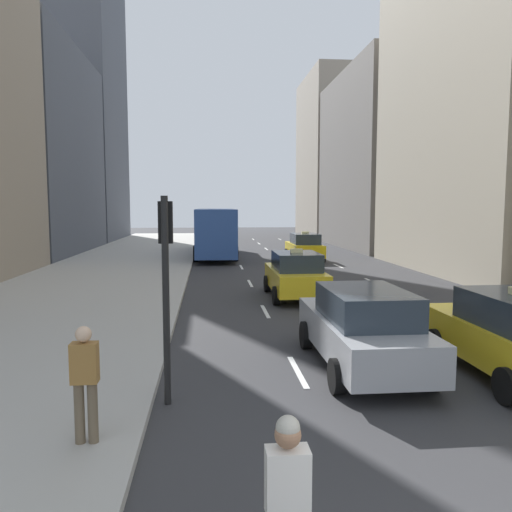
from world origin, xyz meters
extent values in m
cube|color=#ADAAA3|center=(-7.00, 27.00, 0.07)|extent=(8.00, 66.00, 0.15)
cube|color=white|center=(-0.20, 8.00, 0.01)|extent=(0.12, 2.00, 0.01)
cube|color=white|center=(-0.20, 14.00, 0.01)|extent=(0.12, 2.00, 0.01)
cube|color=white|center=(-0.20, 20.00, 0.01)|extent=(0.12, 2.00, 0.01)
cube|color=white|center=(-0.20, 26.00, 0.01)|extent=(0.12, 2.00, 0.01)
cube|color=white|center=(-0.20, 32.00, 0.01)|extent=(0.12, 2.00, 0.01)
cube|color=white|center=(-0.20, 38.00, 0.01)|extent=(0.12, 2.00, 0.01)
cube|color=white|center=(-0.20, 44.00, 0.01)|extent=(0.12, 2.00, 0.01)
cube|color=white|center=(-0.20, 50.00, 0.01)|extent=(0.12, 2.00, 0.01)
cube|color=white|center=(2.60, 8.00, 0.01)|extent=(0.12, 2.00, 0.01)
cube|color=white|center=(2.60, 14.00, 0.01)|extent=(0.12, 2.00, 0.01)
cube|color=white|center=(2.60, 20.00, 0.01)|extent=(0.12, 2.00, 0.01)
cube|color=white|center=(2.60, 26.00, 0.01)|extent=(0.12, 2.00, 0.01)
cube|color=white|center=(2.60, 32.00, 0.01)|extent=(0.12, 2.00, 0.01)
cube|color=white|center=(2.60, 38.00, 0.01)|extent=(0.12, 2.00, 0.01)
cube|color=white|center=(2.60, 44.00, 0.01)|extent=(0.12, 2.00, 0.01)
cube|color=white|center=(2.60, 50.00, 0.01)|extent=(0.12, 2.00, 0.01)
cube|color=white|center=(5.40, 14.00, 0.01)|extent=(0.12, 2.00, 0.01)
cube|color=white|center=(5.40, 20.00, 0.01)|extent=(0.12, 2.00, 0.01)
cube|color=white|center=(5.40, 26.00, 0.01)|extent=(0.12, 2.00, 0.01)
cube|color=white|center=(5.40, 32.00, 0.01)|extent=(0.12, 2.00, 0.01)
cube|color=white|center=(5.40, 38.00, 0.01)|extent=(0.12, 2.00, 0.01)
cube|color=white|center=(5.40, 44.00, 0.01)|extent=(0.12, 2.00, 0.01)
cube|color=white|center=(5.40, 50.00, 0.01)|extent=(0.12, 2.00, 0.01)
cube|color=#4C515B|center=(-14.00, 35.20, 7.26)|extent=(6.00, 15.45, 14.52)
cube|color=#4C515B|center=(-14.00, 50.01, 17.25)|extent=(6.00, 13.17, 34.50)
cube|color=#A89E89|center=(12.00, 23.09, 10.65)|extent=(6.00, 14.58, 21.29)
cube|color=slate|center=(12.00, 39.37, 7.25)|extent=(6.00, 16.00, 14.51)
cube|color=gray|center=(12.00, 54.62, 8.99)|extent=(6.00, 12.77, 17.99)
cube|color=yellow|center=(4.00, 29.12, 0.71)|extent=(1.80, 4.40, 0.76)
cube|color=#28333D|center=(4.00, 28.85, 1.41)|extent=(1.58, 2.29, 0.64)
cube|color=#F2E599|center=(4.00, 28.85, 1.80)|extent=(0.44, 0.20, 0.14)
cylinder|color=black|center=(3.10, 30.48, 0.33)|extent=(0.22, 0.66, 0.66)
cylinder|color=black|center=(4.90, 30.48, 0.33)|extent=(0.22, 0.66, 0.66)
cylinder|color=black|center=(3.10, 27.75, 0.33)|extent=(0.22, 0.66, 0.66)
cylinder|color=black|center=(4.90, 27.75, 0.33)|extent=(0.22, 0.66, 0.66)
cube|color=yellow|center=(1.20, 16.40, 0.71)|extent=(1.80, 4.40, 0.76)
cube|color=#28333D|center=(1.20, 16.14, 1.41)|extent=(1.58, 2.29, 0.64)
cube|color=#F2E599|center=(1.20, 16.14, 1.80)|extent=(0.44, 0.20, 0.14)
cylinder|color=black|center=(0.30, 17.76, 0.33)|extent=(0.22, 0.66, 0.66)
cylinder|color=black|center=(2.10, 17.76, 0.33)|extent=(0.22, 0.66, 0.66)
cylinder|color=black|center=(0.30, 15.04, 0.33)|extent=(0.22, 0.66, 0.66)
cylinder|color=black|center=(2.10, 15.04, 0.33)|extent=(0.22, 0.66, 0.66)
cube|color=yellow|center=(4.00, 7.31, 0.71)|extent=(1.80, 4.40, 0.76)
cylinder|color=black|center=(3.10, 8.67, 0.33)|extent=(0.22, 0.66, 0.66)
cylinder|color=black|center=(4.90, 8.67, 0.33)|extent=(0.22, 0.66, 0.66)
cylinder|color=black|center=(3.10, 5.94, 0.33)|extent=(0.22, 0.66, 0.66)
cube|color=#9EA0A5|center=(1.20, 8.20, 0.71)|extent=(1.80, 4.74, 0.75)
cube|color=#28333D|center=(1.20, 7.92, 1.40)|extent=(1.58, 2.47, 0.64)
cylinder|color=black|center=(0.30, 9.67, 0.33)|extent=(0.22, 0.66, 0.66)
cylinder|color=black|center=(2.10, 9.67, 0.33)|extent=(0.22, 0.66, 0.66)
cylinder|color=black|center=(0.30, 6.73, 0.33)|extent=(0.22, 0.66, 0.66)
cylinder|color=black|center=(2.10, 6.73, 0.33)|extent=(0.22, 0.66, 0.66)
cube|color=#2D519E|center=(-1.60, 32.38, 1.80)|extent=(2.50, 11.60, 2.90)
cube|color=#28333D|center=(-1.60, 38.13, 2.15)|extent=(2.30, 0.12, 1.40)
cube|color=#28333D|center=(-2.81, 32.38, 2.15)|extent=(0.08, 9.86, 1.10)
cube|color=yellow|center=(-1.60, 38.13, 3.05)|extent=(1.50, 0.10, 0.36)
cylinder|color=black|center=(-2.85, 35.97, 0.50)|extent=(0.30, 1.00, 1.00)
cylinder|color=black|center=(-0.35, 35.97, 0.50)|extent=(0.30, 1.00, 1.00)
cylinder|color=black|center=(-2.85, 29.19, 0.50)|extent=(0.30, 1.00, 1.00)
cylinder|color=black|center=(-0.35, 29.19, 0.50)|extent=(0.30, 1.00, 1.00)
cube|color=silver|center=(-1.39, 1.88, 1.19)|extent=(0.36, 0.22, 0.56)
sphere|color=#9E7051|center=(-1.39, 1.88, 1.58)|extent=(0.22, 0.22, 0.22)
sphere|color=#B2AD9E|center=(-1.39, 1.88, 1.65)|extent=(0.20, 0.20, 0.20)
cylinder|color=brown|center=(-3.82, 4.89, 0.58)|extent=(0.14, 0.14, 0.86)
cylinder|color=brown|center=(-3.64, 4.89, 0.58)|extent=(0.14, 0.14, 0.86)
cube|color=olive|center=(-3.73, 4.89, 1.29)|extent=(0.36, 0.22, 0.56)
sphere|color=beige|center=(-3.73, 4.89, 1.69)|extent=(0.22, 0.22, 0.22)
cylinder|color=black|center=(-2.75, 6.54, 1.80)|extent=(0.12, 0.12, 3.60)
cube|color=black|center=(-2.75, 6.72, 3.15)|extent=(0.24, 0.20, 0.72)
sphere|color=red|center=(-2.75, 6.83, 3.38)|extent=(0.14, 0.14, 0.14)
sphere|color=#4C3F14|center=(-2.75, 6.83, 3.15)|extent=(0.14, 0.14, 0.14)
sphere|color=#198C2D|center=(-2.75, 6.83, 2.92)|extent=(0.14, 0.14, 0.14)
camera|label=1|loc=(-2.01, -1.94, 3.42)|focal=35.00mm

